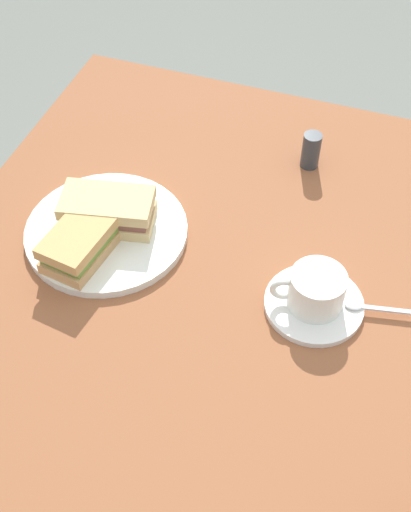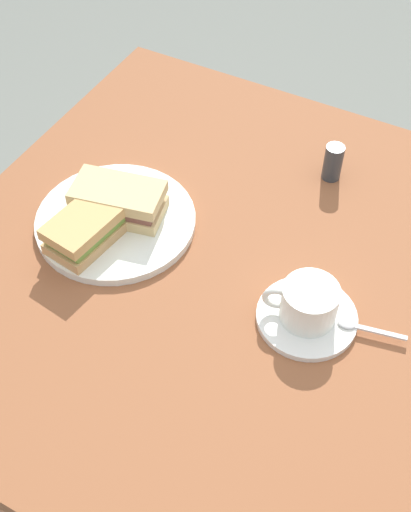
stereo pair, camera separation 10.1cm
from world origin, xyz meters
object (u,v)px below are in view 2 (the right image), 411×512
object	(u,v)px
dining_table	(346,365)
sandwich_front	(119,200)
sandwich_plate	(116,221)
coffee_saucer	(307,317)
sandwich_back	(91,224)
salt_shaker	(333,162)
coffee_cup	(308,302)
spoon	(360,327)

from	to	relation	value
dining_table	sandwich_front	size ratio (longest dim) A/B	8.39
sandwich_plate	coffee_saucer	size ratio (longest dim) A/B	1.78
sandwich_back	salt_shaker	xyz separation A→B (m)	(0.28, 0.32, -0.01)
sandwich_front	coffee_cup	distance (m)	0.35
dining_table	sandwich_plate	world-z (taller)	sandwich_plate
sandwich_back	coffee_cup	bearing A→B (deg)	2.88
sandwich_front	sandwich_back	distance (m)	0.06
coffee_cup	spoon	distance (m)	0.08
sandwich_back	coffee_cup	xyz separation A→B (m)	(0.35, 0.02, 0.00)
coffee_saucer	spoon	world-z (taller)	spoon
sandwich_plate	spoon	bearing A→B (deg)	-2.08
sandwich_back	coffee_saucer	size ratio (longest dim) A/B	1.08
coffee_saucer	coffee_cup	world-z (taller)	coffee_cup
dining_table	coffee_saucer	size ratio (longest dim) A/B	9.01
sandwich_plate	sandwich_back	world-z (taller)	sandwich_back
sandwich_plate	salt_shaker	world-z (taller)	salt_shaker
sandwich_front	spoon	world-z (taller)	sandwich_front
dining_table	sandwich_back	xyz separation A→B (m)	(-0.42, -0.05, 0.16)
sandwich_plate	sandwich_back	bearing A→B (deg)	-101.18
salt_shaker	dining_table	bearing A→B (deg)	-60.91
sandwich_back	sandwich_front	bearing A→B (deg)	82.13
dining_table	spoon	xyz separation A→B (m)	(0.01, -0.02, 0.14)
sandwich_back	dining_table	bearing A→B (deg)	7.26
coffee_saucer	spoon	size ratio (longest dim) A/B	1.48
sandwich_front	coffee_saucer	world-z (taller)	sandwich_front
coffee_saucer	sandwich_back	bearing A→B (deg)	-177.05
coffee_saucer	salt_shaker	bearing A→B (deg)	104.85
coffee_cup	salt_shaker	size ratio (longest dim) A/B	1.60
sandwich_plate	salt_shaker	xyz separation A→B (m)	(0.27, 0.27, 0.03)
sandwich_back	coffee_saucer	bearing A→B (deg)	2.95
sandwich_back	spoon	xyz separation A→B (m)	(0.43, 0.03, -0.03)
sandwich_front	coffee_cup	xyz separation A→B (m)	(0.34, -0.05, 0.00)
sandwich_plate	coffee_saucer	bearing A→B (deg)	-4.95
coffee_saucer	salt_shaker	size ratio (longest dim) A/B	2.20
sandwich_plate	spoon	world-z (taller)	spoon
sandwich_back	coffee_saucer	distance (m)	0.36
dining_table	sandwich_back	distance (m)	0.46
dining_table	coffee_saucer	distance (m)	0.15
sandwich_front	salt_shaker	distance (m)	0.37
sandwich_plate	sandwich_back	size ratio (longest dim) A/B	1.64
sandwich_plate	coffee_cup	bearing A→B (deg)	-5.05
dining_table	salt_shaker	bearing A→B (deg)	119.09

